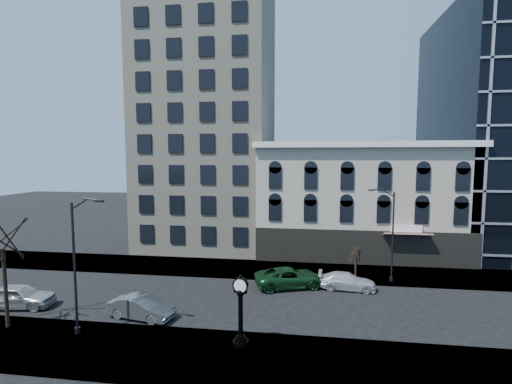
# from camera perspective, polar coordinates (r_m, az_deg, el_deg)

# --- Properties ---
(ground) EXTENTS (160.00, 160.00, 0.00)m
(ground) POSITION_cam_1_polar(r_m,az_deg,el_deg) (29.67, -5.11, -16.27)
(ground) COLOR black
(ground) RESTS_ON ground
(sidewalk_far) EXTENTS (160.00, 6.00, 0.12)m
(sidewalk_far) POSITION_cam_1_polar(r_m,az_deg,el_deg) (37.05, -2.25, -11.69)
(sidewalk_far) COLOR #9A988C
(sidewalk_far) RESTS_ON ground
(sidewalk_near) EXTENTS (160.00, 6.00, 0.12)m
(sidewalk_near) POSITION_cam_1_polar(r_m,az_deg,el_deg) (22.67, -10.12, -23.40)
(sidewalk_near) COLOR #9A988C
(sidewalk_near) RESTS_ON ground
(cream_tower) EXTENTS (15.90, 15.40, 42.50)m
(cream_tower) POSITION_cam_1_polar(r_m,az_deg,el_deg) (48.12, -7.37, 15.39)
(cream_tower) COLOR #C1B69B
(cream_tower) RESTS_ON ground
(victorian_row) EXTENTS (22.60, 11.19, 12.50)m
(victorian_row) POSITION_cam_1_polar(r_m,az_deg,el_deg) (43.38, 15.46, -1.34)
(victorian_row) COLOR #BAAB99
(victorian_row) RESTS_ON ground
(street_clock) EXTENTS (0.94, 0.94, 4.15)m
(street_clock) POSITION_cam_1_polar(r_m,az_deg,el_deg) (22.40, -2.39, -18.16)
(street_clock) COLOR black
(street_clock) RESTS_ON sidewalk_near
(street_lamp_near) EXTENTS (2.22, 0.46, 8.59)m
(street_lamp_near) POSITION_cam_1_polar(r_m,az_deg,el_deg) (24.53, -25.22, -5.32)
(street_lamp_near) COLOR black
(street_lamp_near) RESTS_ON sidewalk_near
(street_lamp_far) EXTENTS (2.15, 0.34, 8.30)m
(street_lamp_far) POSITION_cam_1_polar(r_m,az_deg,el_deg) (33.85, 19.40, -2.65)
(street_lamp_far) COLOR black
(street_lamp_far) RESTS_ON sidewalk_far
(bare_tree_near) EXTENTS (4.80, 4.80, 8.23)m
(bare_tree_near) POSITION_cam_1_polar(r_m,az_deg,el_deg) (28.18, -34.52, -4.96)
(bare_tree_near) COLOR black
(bare_tree_near) RESTS_ON sidewalk_near
(bare_tree_far) EXTENTS (1.96, 1.96, 3.37)m
(bare_tree_far) POSITION_cam_1_polar(r_m,az_deg,el_deg) (34.89, 15.14, -8.53)
(bare_tree_far) COLOR black
(bare_tree_far) RESTS_ON sidewalk_far
(car_near_a) EXTENTS (5.24, 2.77, 1.70)m
(car_near_a) POSITION_cam_1_polar(r_m,az_deg,el_deg) (32.94, -32.72, -13.33)
(car_near_a) COLOR #A5A8AD
(car_near_a) RESTS_ON ground
(car_near_b) EXTENTS (4.80, 2.44, 1.51)m
(car_near_b) POSITION_cam_1_polar(r_m,az_deg,el_deg) (27.50, -17.24, -16.61)
(car_near_b) COLOR #595B60
(car_near_b) RESTS_ON ground
(car_far_a) EXTENTS (6.43, 4.46, 1.63)m
(car_far_a) POSITION_cam_1_polar(r_m,az_deg,el_deg) (32.17, 5.22, -12.97)
(car_far_a) COLOR #143F1E
(car_far_a) RESTS_ON ground
(car_far_b) EXTENTS (4.83, 2.21, 1.37)m
(car_far_b) POSITION_cam_1_polar(r_m,az_deg,el_deg) (32.47, 13.83, -13.18)
(car_far_b) COLOR silver
(car_far_b) RESTS_ON ground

